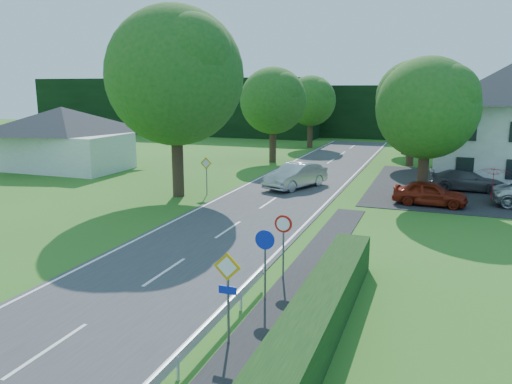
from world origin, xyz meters
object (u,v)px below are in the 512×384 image
at_px(moving_car, 296,176).
at_px(parasol, 493,184).
at_px(streetlight, 420,124).
at_px(parked_car_red, 430,193).
at_px(motorcycle, 298,175).
at_px(parked_car_grey, 467,180).

relative_size(moving_car, parasol, 2.30).
height_order(streetlight, moving_car, streetlight).
bearing_deg(parked_car_red, motorcycle, 70.69).
height_order(moving_car, parasol, parasol).
xyz_separation_m(motorcycle, parasol, (12.55, -1.10, 0.44)).
xyz_separation_m(streetlight, moving_car, (-7.76, -1.06, -3.58)).
bearing_deg(moving_car, streetlight, 29.65).
distance_m(streetlight, parked_car_grey, 5.28).
height_order(streetlight, motorcycle, streetlight).
bearing_deg(parasol, motorcycle, 174.97).
height_order(streetlight, parked_car_red, streetlight).
bearing_deg(streetlight, parked_car_grey, 32.43).
bearing_deg(parasol, moving_car, -177.19).
relative_size(streetlight, parked_car_grey, 1.68).
relative_size(streetlight, moving_car, 1.57).
bearing_deg(parked_car_grey, parked_car_red, 157.42).
bearing_deg(parked_car_grey, streetlight, 122.42).
bearing_deg(streetlight, parked_car_red, -74.03).
bearing_deg(motorcycle, moving_car, -63.74).
relative_size(streetlight, motorcycle, 3.73).
xyz_separation_m(parked_car_grey, parasol, (1.35, -2.46, 0.31)).
bearing_deg(parked_car_red, streetlight, 20.35).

